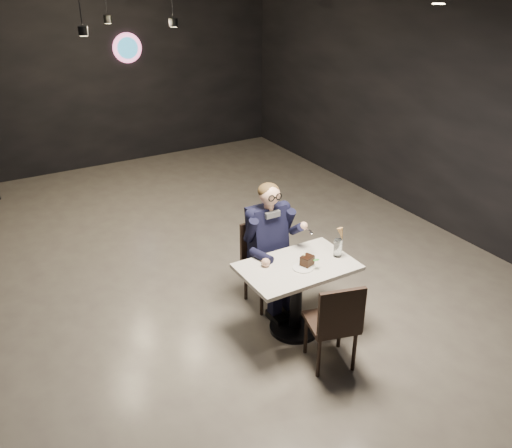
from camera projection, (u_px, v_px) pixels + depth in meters
floor at (200, 282)px, 6.30m from camera, size 9.00×9.00×0.00m
wall_sign at (127, 48)px, 9.24m from camera, size 0.50×0.06×0.50m
pendant_lights at (120, 4)px, 6.57m from camera, size 1.40×1.20×0.36m
main_table at (296, 298)px, 5.35m from camera, size 1.10×0.70×0.75m
chair_far at (267, 266)px, 5.74m from camera, size 0.42×0.46×0.92m
chair_near at (331, 321)px, 4.87m from camera, size 0.53×0.55×0.92m
seated_man at (268, 244)px, 5.62m from camera, size 0.60×0.80×1.44m
dessert_plate at (303, 268)px, 5.13m from camera, size 0.20×0.20×0.01m
cake_slice at (307, 261)px, 5.15m from camera, size 0.14×0.13×0.08m
mint_leaf at (316, 260)px, 5.09m from camera, size 0.06×0.04×0.01m
sundae_glass at (338, 248)px, 5.30m from camera, size 0.08×0.08×0.18m
wafer_cone at (341, 234)px, 5.24m from camera, size 0.07×0.07×0.12m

